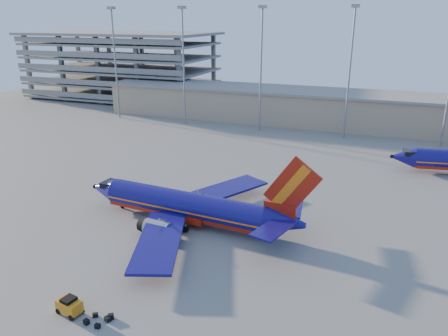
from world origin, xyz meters
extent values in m
plane|color=slate|center=(0.00, 0.00, 0.00)|extent=(220.00, 220.00, 0.00)
cube|color=tan|center=(10.00, 58.00, 4.00)|extent=(120.00, 15.00, 8.00)
cube|color=slate|center=(10.00, 58.00, 8.20)|extent=(122.00, 16.00, 0.60)
cube|color=slate|center=(-62.00, 74.00, 1.00)|extent=(60.00, 30.00, 0.70)
cube|color=slate|center=(-62.00, 74.00, 5.20)|extent=(60.00, 30.00, 0.70)
cube|color=slate|center=(-62.00, 74.00, 9.40)|extent=(60.00, 30.00, 0.70)
cube|color=slate|center=(-62.00, 74.00, 13.60)|extent=(60.00, 30.00, 0.70)
cube|color=slate|center=(-62.00, 74.00, 17.80)|extent=(60.00, 30.00, 0.70)
cube|color=slate|center=(-62.00, 74.00, 21.00)|extent=(62.00, 32.00, 0.80)
cube|color=slate|center=(-62.00, 87.00, 10.50)|extent=(1.20, 1.20, 21.00)
cylinder|color=gray|center=(-45.00, 46.00, 14.00)|extent=(0.44, 0.44, 28.00)
cube|color=gray|center=(-45.00, 46.00, 28.30)|extent=(1.60, 1.60, 0.70)
cylinder|color=gray|center=(-25.00, 46.00, 14.00)|extent=(0.44, 0.44, 28.00)
cube|color=gray|center=(-25.00, 46.00, 28.30)|extent=(1.60, 1.60, 0.70)
cylinder|color=gray|center=(-5.00, 46.00, 14.00)|extent=(0.44, 0.44, 28.00)
cube|color=gray|center=(-5.00, 46.00, 28.30)|extent=(1.60, 1.60, 0.70)
cylinder|color=gray|center=(15.00, 46.00, 14.00)|extent=(0.44, 0.44, 28.00)
cube|color=gray|center=(15.00, 46.00, 28.30)|extent=(1.60, 1.60, 0.70)
cylinder|color=navy|center=(0.36, -5.79, 2.57)|extent=(22.99, 5.06, 3.52)
cube|color=#9D1B0C|center=(0.36, -5.79, 1.66)|extent=(22.94, 4.40, 1.24)
cube|color=orange|center=(0.36, -5.79, 2.33)|extent=(22.99, 5.10, 0.21)
cone|color=navy|center=(-13.00, -4.87, 2.57)|extent=(4.22, 3.78, 3.52)
cube|color=black|center=(-11.77, -4.96, 3.47)|extent=(2.44, 2.62, 0.76)
cone|color=navy|center=(14.20, -6.73, 2.90)|extent=(5.17, 3.84, 3.52)
cube|color=#9D1B0C|center=(13.44, -6.68, 4.18)|extent=(4.02, 0.79, 2.09)
cube|color=#9D1B0C|center=(14.77, -6.77, 7.51)|extent=(6.98, 0.78, 7.58)
cube|color=orange|center=(14.58, -6.76, 7.51)|extent=(4.66, 0.71, 5.95)
cube|color=navy|center=(14.04, -3.48, 3.42)|extent=(3.68, 6.42, 0.21)
cube|color=navy|center=(13.60, -9.93, 3.42)|extent=(4.41, 6.63, 0.21)
cube|color=navy|center=(2.35, 2.46, 1.71)|extent=(11.09, 15.24, 0.33)
cube|color=navy|center=(1.21, -14.22, 1.71)|extent=(9.52, 15.46, 0.33)
cube|color=#9D1B0C|center=(0.83, -5.82, 1.28)|extent=(5.94, 4.09, 0.95)
cylinder|color=gray|center=(-0.44, -0.78, 1.09)|extent=(3.55, 2.22, 2.00)
cylinder|color=gray|center=(-1.11, -10.64, 1.09)|extent=(3.55, 2.22, 2.00)
cylinder|color=gray|center=(-10.07, -5.07, 0.52)|extent=(0.24, 0.24, 1.05)
cylinder|color=black|center=(-10.07, -5.07, 0.30)|extent=(0.62, 0.28, 0.61)
cylinder|color=black|center=(1.95, -3.42, 0.40)|extent=(0.83, 0.58, 0.80)
cylinder|color=black|center=(1.61, -8.35, 0.40)|extent=(0.83, 0.58, 0.80)
cone|color=navy|center=(27.25, 26.92, 2.58)|extent=(4.59, 4.20, 3.54)
cube|color=black|center=(28.48, 27.14, 3.49)|extent=(2.70, 2.86, 0.77)
cube|color=orange|center=(-1.20, -26.98, 0.83)|extent=(2.52, 1.71, 1.11)
cube|color=black|center=(-1.20, -26.98, 1.50)|extent=(1.30, 1.39, 0.39)
cylinder|color=black|center=(-1.97, -26.22, 0.29)|extent=(0.60, 0.29, 0.58)
cylinder|color=black|center=(-2.18, -27.43, 0.29)|extent=(0.60, 0.29, 0.58)
cylinder|color=black|center=(-0.22, -26.52, 0.29)|extent=(0.60, 0.29, 0.58)
cylinder|color=black|center=(-0.43, -27.73, 0.29)|extent=(0.60, 0.29, 0.58)
cube|color=black|center=(1.17, -27.66, 0.23)|extent=(0.57, 0.53, 0.47)
cube|color=black|center=(2.42, -27.74, 0.22)|extent=(0.50, 0.38, 0.44)
cube|color=black|center=(2.68, -26.58, 0.22)|extent=(0.69, 0.62, 0.43)
cube|color=black|center=(1.29, -26.54, 0.20)|extent=(0.57, 0.52, 0.40)
cube|color=black|center=(2.79, -26.26, 0.25)|extent=(0.65, 0.61, 0.51)
camera|label=1|loc=(24.44, -53.41, 26.10)|focal=35.00mm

